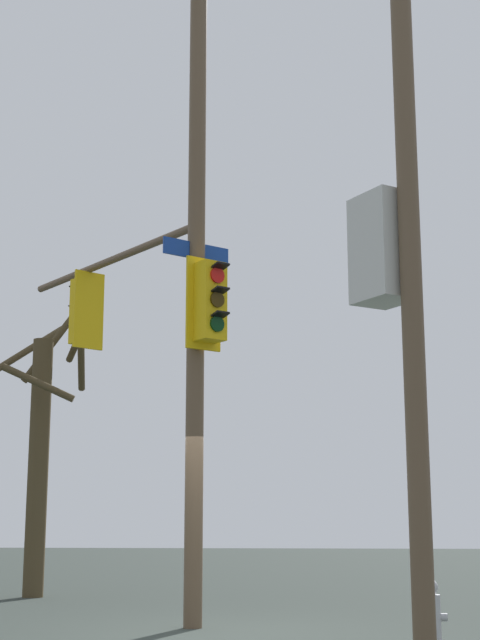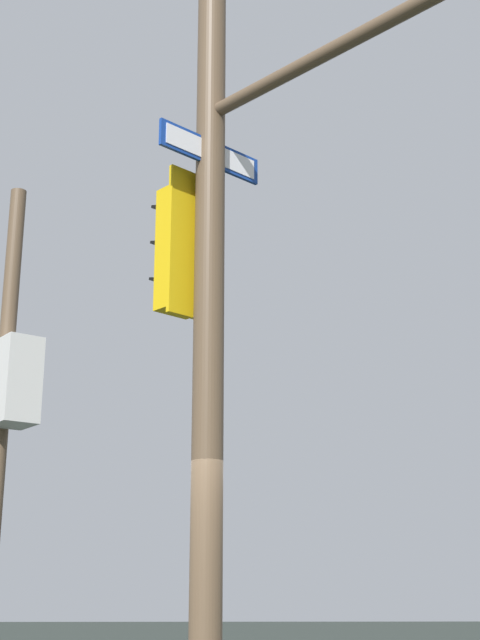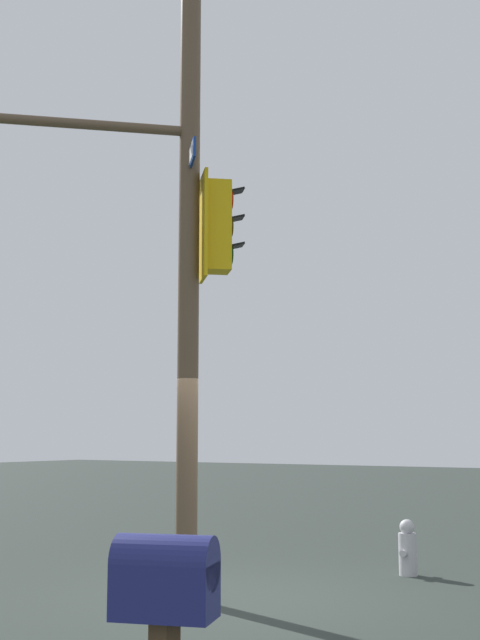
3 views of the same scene
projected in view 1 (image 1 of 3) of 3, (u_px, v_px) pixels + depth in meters
name	position (u px, v px, depth m)	size (l,w,h in m)	color
ground_plane	(212.00, 633.00, 12.06)	(80.00, 80.00, 0.00)	#29312C
main_signal_pole_assembly	(166.00, 262.00, 14.00)	(3.91, 5.45, 9.69)	brown
secondary_pole_assembly	(398.00, 276.00, 9.20)	(0.70, 0.79, 6.70)	brown
fire_hydrant	(430.00, 613.00, 10.91)	(0.38, 0.24, 0.73)	#B2B2B7
bare_tree_across_street	(41.00, 445.00, 18.36)	(2.31, 2.19, 5.56)	#473A24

